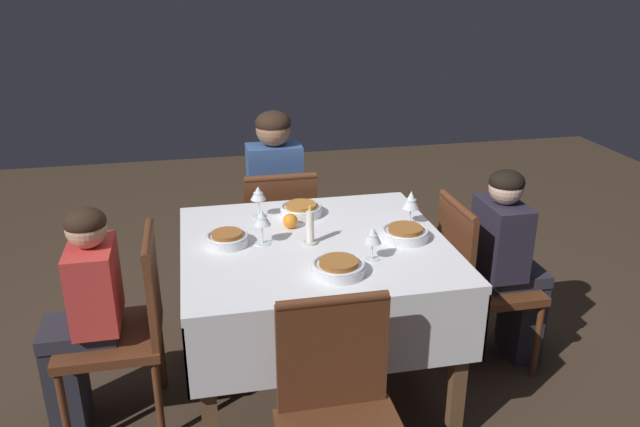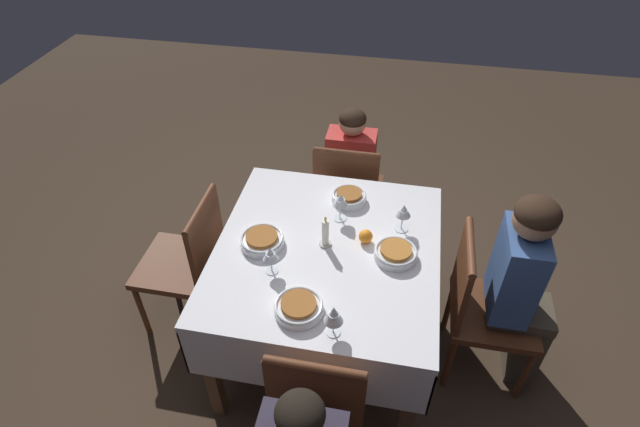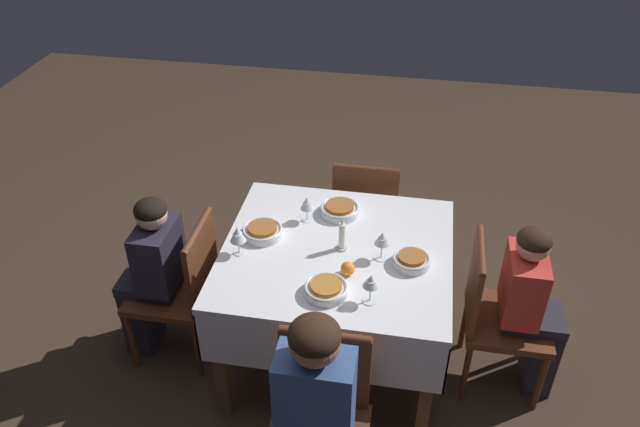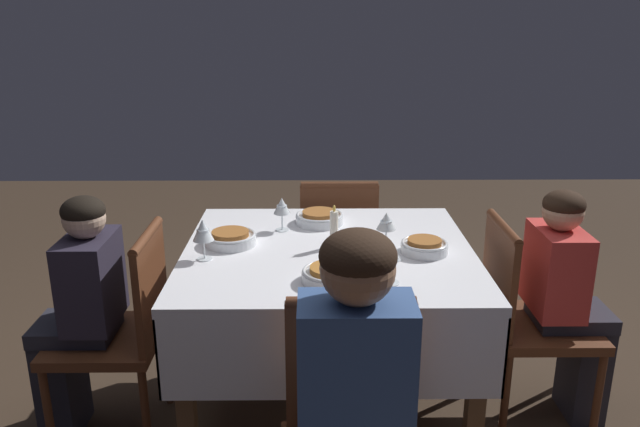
{
  "view_description": "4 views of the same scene",
  "coord_description": "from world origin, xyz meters",
  "px_view_note": "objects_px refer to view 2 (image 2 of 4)",
  "views": [
    {
      "loc": [
        -0.48,
        -2.4,
        1.88
      ],
      "look_at": [
        0.03,
        0.05,
        0.88
      ],
      "focal_mm": 35.0,
      "sensor_mm": 36.0,
      "label": 1
    },
    {
      "loc": [
        1.66,
        0.28,
        2.44
      ],
      "look_at": [
        -0.08,
        -0.05,
        0.91
      ],
      "focal_mm": 28.0,
      "sensor_mm": 36.0,
      "label": 2
    },
    {
      "loc": [
        -0.34,
        2.38,
        2.71
      ],
      "look_at": [
        0.1,
        -0.08,
        0.92
      ],
      "focal_mm": 35.0,
      "sensor_mm": 36.0,
      "label": 3
    },
    {
      "loc": [
        0.06,
        2.29,
        1.65
      ],
      "look_at": [
        0.03,
        0.07,
        0.94
      ],
      "focal_mm": 35.0,
      "sensor_mm": 36.0,
      "label": 4
    }
  ],
  "objects_px": {
    "chair_south": "(189,258)",
    "bowl_south": "(262,240)",
    "dining_table": "(327,264)",
    "person_child_red": "(351,168)",
    "person_adult_denim": "(523,284)",
    "wine_glass_south": "(270,255)",
    "chair_north": "(482,303)",
    "wine_glass_west": "(340,201)",
    "candle_centerpiece": "(325,234)",
    "wine_glass_north": "(403,212)",
    "chair_west": "(347,191)",
    "bowl_east": "(299,307)",
    "bowl_north": "(396,253)",
    "wine_glass_east": "(334,315)",
    "orange_fruit": "(366,236)",
    "bowl_west": "(349,197)"
  },
  "relations": [
    {
      "from": "person_adult_denim",
      "to": "wine_glass_south",
      "type": "xyz_separation_m",
      "value": [
        0.24,
        -1.15,
        0.22
      ]
    },
    {
      "from": "bowl_north",
      "to": "bowl_west",
      "type": "bearing_deg",
      "value": -143.97
    },
    {
      "from": "dining_table",
      "to": "chair_south",
      "type": "bearing_deg",
      "value": -95.09
    },
    {
      "from": "bowl_east",
      "to": "chair_west",
      "type": "bearing_deg",
      "value": 178.26
    },
    {
      "from": "chair_north",
      "to": "bowl_south",
      "type": "distance_m",
      "value": 1.13
    },
    {
      "from": "wine_glass_south",
      "to": "candle_centerpiece",
      "type": "relative_size",
      "value": 0.83
    },
    {
      "from": "bowl_north",
      "to": "orange_fruit",
      "type": "bearing_deg",
      "value": -118.46
    },
    {
      "from": "chair_south",
      "to": "bowl_south",
      "type": "xyz_separation_m",
      "value": [
        0.1,
        0.47,
        0.32
      ]
    },
    {
      "from": "person_adult_denim",
      "to": "candle_centerpiece",
      "type": "xyz_separation_m",
      "value": [
        0.03,
        -0.94,
        0.18
      ]
    },
    {
      "from": "dining_table",
      "to": "bowl_south",
      "type": "distance_m",
      "value": 0.34
    },
    {
      "from": "chair_north",
      "to": "candle_centerpiece",
      "type": "distance_m",
      "value": 0.87
    },
    {
      "from": "wine_glass_north",
      "to": "bowl_east",
      "type": "bearing_deg",
      "value": -33.03
    },
    {
      "from": "chair_west",
      "to": "person_adult_denim",
      "type": "relative_size",
      "value": 0.75
    },
    {
      "from": "bowl_east",
      "to": "wine_glass_west",
      "type": "height_order",
      "value": "wine_glass_west"
    },
    {
      "from": "bowl_west",
      "to": "candle_centerpiece",
      "type": "height_order",
      "value": "candle_centerpiece"
    },
    {
      "from": "chair_west",
      "to": "bowl_north",
      "type": "distance_m",
      "value": 0.94
    },
    {
      "from": "chair_south",
      "to": "person_adult_denim",
      "type": "xyz_separation_m",
      "value": [
        0.02,
        1.7,
        0.17
      ]
    },
    {
      "from": "bowl_east",
      "to": "candle_centerpiece",
      "type": "height_order",
      "value": "candle_centerpiece"
    },
    {
      "from": "candle_centerpiece",
      "to": "person_adult_denim",
      "type": "bearing_deg",
      "value": 91.76
    },
    {
      "from": "dining_table",
      "to": "bowl_west",
      "type": "relative_size",
      "value": 6.26
    },
    {
      "from": "person_adult_denim",
      "to": "wine_glass_east",
      "type": "distance_m",
      "value": 1.0
    },
    {
      "from": "wine_glass_south",
      "to": "wine_glass_east",
      "type": "bearing_deg",
      "value": 49.82
    },
    {
      "from": "chair_south",
      "to": "person_child_red",
      "type": "xyz_separation_m",
      "value": [
        -0.91,
        0.76,
        0.07
      ]
    },
    {
      "from": "person_adult_denim",
      "to": "person_child_red",
      "type": "distance_m",
      "value": 1.32
    },
    {
      "from": "chair_south",
      "to": "bowl_north",
      "type": "distance_m",
      "value": 1.14
    },
    {
      "from": "bowl_north",
      "to": "wine_glass_east",
      "type": "relative_size",
      "value": 1.26
    },
    {
      "from": "wine_glass_north",
      "to": "wine_glass_south",
      "type": "xyz_separation_m",
      "value": [
        0.39,
        -0.55,
        -0.01
      ]
    },
    {
      "from": "person_child_red",
      "to": "wine_glass_east",
      "type": "xyz_separation_m",
      "value": [
        1.45,
        0.12,
        0.33
      ]
    },
    {
      "from": "bowl_north",
      "to": "bowl_east",
      "type": "distance_m",
      "value": 0.54
    },
    {
      "from": "chair_north",
      "to": "bowl_south",
      "type": "relative_size",
      "value": 4.15
    },
    {
      "from": "orange_fruit",
      "to": "bowl_east",
      "type": "bearing_deg",
      "value": -25.36
    },
    {
      "from": "bowl_north",
      "to": "bowl_south",
      "type": "relative_size",
      "value": 0.96
    },
    {
      "from": "wine_glass_east",
      "to": "bowl_west",
      "type": "height_order",
      "value": "wine_glass_east"
    },
    {
      "from": "person_child_red",
      "to": "bowl_south",
      "type": "bearing_deg",
      "value": 73.69
    },
    {
      "from": "bowl_north",
      "to": "bowl_west",
      "type": "xyz_separation_m",
      "value": [
        -0.37,
        -0.27,
        0.0
      ]
    },
    {
      "from": "chair_west",
      "to": "wine_glass_west",
      "type": "distance_m",
      "value": 0.72
    },
    {
      "from": "dining_table",
      "to": "bowl_east",
      "type": "relative_size",
      "value": 5.5
    },
    {
      "from": "dining_table",
      "to": "bowl_south",
      "type": "height_order",
      "value": "bowl_south"
    },
    {
      "from": "chair_north",
      "to": "bowl_north",
      "type": "xyz_separation_m",
      "value": [
        0.05,
        -0.45,
        0.32
      ]
    },
    {
      "from": "wine_glass_north",
      "to": "candle_centerpiece",
      "type": "bearing_deg",
      "value": -62.79
    },
    {
      "from": "wine_glass_west",
      "to": "candle_centerpiece",
      "type": "height_order",
      "value": "candle_centerpiece"
    },
    {
      "from": "chair_north",
      "to": "wine_glass_west",
      "type": "xyz_separation_m",
      "value": [
        -0.17,
        -0.75,
        0.4
      ]
    },
    {
      "from": "wine_glass_west",
      "to": "wine_glass_east",
      "type": "bearing_deg",
      "value": 6.87
    },
    {
      "from": "bowl_east",
      "to": "candle_centerpiece",
      "type": "bearing_deg",
      "value": 174.96
    },
    {
      "from": "wine_glass_east",
      "to": "wine_glass_south",
      "type": "bearing_deg",
      "value": -130.18
    },
    {
      "from": "dining_table",
      "to": "person_child_red",
      "type": "relative_size",
      "value": 1.13
    },
    {
      "from": "chair_south",
      "to": "dining_table",
      "type": "bearing_deg",
      "value": 84.91
    },
    {
      "from": "candle_centerpiece",
      "to": "orange_fruit",
      "type": "xyz_separation_m",
      "value": [
        -0.06,
        0.19,
        -0.03
      ]
    },
    {
      "from": "chair_north",
      "to": "person_child_red",
      "type": "distance_m",
      "value": 1.22
    },
    {
      "from": "wine_glass_south",
      "to": "dining_table",
      "type": "bearing_deg",
      "value": 131.22
    }
  ]
}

